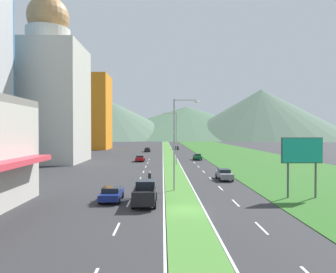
{
  "coord_description": "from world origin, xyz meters",
  "views": [
    {
      "loc": [
        -1.88,
        -26.17,
        6.81
      ],
      "look_at": [
        -0.59,
        45.27,
        5.66
      ],
      "focal_mm": 32.61,
      "sensor_mm": 36.0,
      "label": 1
    }
  ],
  "objects_px": {
    "street_lamp_near": "(177,139)",
    "billboard_roadside": "(302,154)",
    "motorcycle_rider": "(150,180)",
    "car_5": "(147,149)",
    "car_2": "(197,157)",
    "car_0": "(112,194)",
    "street_lamp_mid": "(175,135)",
    "car_4": "(140,158)",
    "pickup_truck_0": "(145,193)",
    "car_3": "(176,148)",
    "car_1": "(224,174)"
  },
  "relations": [
    {
      "from": "car_4",
      "to": "pickup_truck_0",
      "type": "height_order",
      "value": "pickup_truck_0"
    },
    {
      "from": "street_lamp_mid",
      "to": "car_0",
      "type": "bearing_deg",
      "value": -103.07
    },
    {
      "from": "car_3",
      "to": "car_5",
      "type": "bearing_deg",
      "value": -40.57
    },
    {
      "from": "car_4",
      "to": "car_3",
      "type": "bearing_deg",
      "value": -12.73
    },
    {
      "from": "car_0",
      "to": "pickup_truck_0",
      "type": "distance_m",
      "value": 3.55
    },
    {
      "from": "street_lamp_mid",
      "to": "car_3",
      "type": "relative_size",
      "value": 2.6
    },
    {
      "from": "car_0",
      "to": "pickup_truck_0",
      "type": "height_order",
      "value": "pickup_truck_0"
    },
    {
      "from": "street_lamp_near",
      "to": "billboard_roadside",
      "type": "bearing_deg",
      "value": -17.92
    },
    {
      "from": "car_2",
      "to": "street_lamp_near",
      "type": "bearing_deg",
      "value": -10.04
    },
    {
      "from": "street_lamp_mid",
      "to": "car_4",
      "type": "xyz_separation_m",
      "value": [
        -7.63,
        7.29,
        -5.37
      ]
    },
    {
      "from": "street_lamp_mid",
      "to": "car_5",
      "type": "bearing_deg",
      "value": 100.61
    },
    {
      "from": "car_2",
      "to": "billboard_roadside",
      "type": "bearing_deg",
      "value": 7.69
    },
    {
      "from": "motorcycle_rider",
      "to": "car_3",
      "type": "bearing_deg",
      "value": -5.0
    },
    {
      "from": "car_1",
      "to": "car_5",
      "type": "relative_size",
      "value": 0.98
    },
    {
      "from": "billboard_roadside",
      "to": "motorcycle_rider",
      "type": "distance_m",
      "value": 17.94
    },
    {
      "from": "car_0",
      "to": "street_lamp_mid",
      "type": "bearing_deg",
      "value": -13.07
    },
    {
      "from": "street_lamp_near",
      "to": "billboard_roadside",
      "type": "relative_size",
      "value": 1.7
    },
    {
      "from": "street_lamp_near",
      "to": "car_1",
      "type": "height_order",
      "value": "street_lamp_near"
    },
    {
      "from": "street_lamp_mid",
      "to": "car_3",
      "type": "xyz_separation_m",
      "value": [
        2.55,
        52.35,
        -5.37
      ]
    },
    {
      "from": "car_0",
      "to": "motorcycle_rider",
      "type": "relative_size",
      "value": 2.09
    },
    {
      "from": "car_4",
      "to": "pickup_truck_0",
      "type": "xyz_separation_m",
      "value": [
        3.47,
        -40.78,
        0.24
      ]
    },
    {
      "from": "billboard_roadside",
      "to": "car_2",
      "type": "distance_m",
      "value": 43.3
    },
    {
      "from": "street_lamp_near",
      "to": "car_5",
      "type": "xyz_separation_m",
      "value": [
        -6.7,
        67.96,
        -5.23
      ]
    },
    {
      "from": "street_lamp_mid",
      "to": "car_4",
      "type": "bearing_deg",
      "value": 136.32
    },
    {
      "from": "billboard_roadside",
      "to": "car_1",
      "type": "xyz_separation_m",
      "value": [
        -5.5,
        12.11,
        -3.8
      ]
    },
    {
      "from": "car_3",
      "to": "pickup_truck_0",
      "type": "relative_size",
      "value": 0.76
    },
    {
      "from": "car_0",
      "to": "car_4",
      "type": "bearing_deg",
      "value": 0.17
    },
    {
      "from": "street_lamp_near",
      "to": "car_1",
      "type": "distance_m",
      "value": 11.93
    },
    {
      "from": "car_0",
      "to": "street_lamp_near",
      "type": "bearing_deg",
      "value": -53.51
    },
    {
      "from": "billboard_roadside",
      "to": "car_0",
      "type": "height_order",
      "value": "billboard_roadside"
    },
    {
      "from": "billboard_roadside",
      "to": "car_0",
      "type": "bearing_deg",
      "value": -177.57
    },
    {
      "from": "street_lamp_near",
      "to": "car_5",
      "type": "height_order",
      "value": "street_lamp_near"
    },
    {
      "from": "pickup_truck_0",
      "to": "motorcycle_rider",
      "type": "xyz_separation_m",
      "value": [
        0.03,
        9.44,
        -0.24
      ]
    },
    {
      "from": "street_lamp_near",
      "to": "car_1",
      "type": "bearing_deg",
      "value": 48.45
    },
    {
      "from": "street_lamp_near",
      "to": "car_0",
      "type": "height_order",
      "value": "street_lamp_near"
    },
    {
      "from": "car_5",
      "to": "billboard_roadside",
      "type": "bearing_deg",
      "value": -164.99
    },
    {
      "from": "car_4",
      "to": "car_5",
      "type": "bearing_deg",
      "value": -0.07
    },
    {
      "from": "car_2",
      "to": "car_5",
      "type": "height_order",
      "value": "car_5"
    },
    {
      "from": "street_lamp_near",
      "to": "motorcycle_rider",
      "type": "height_order",
      "value": "street_lamp_near"
    },
    {
      "from": "car_3",
      "to": "motorcycle_rider",
      "type": "bearing_deg",
      "value": -5.0
    },
    {
      "from": "billboard_roadside",
      "to": "car_4",
      "type": "xyz_separation_m",
      "value": [
        -19.36,
        38.81,
        -3.83
      ]
    },
    {
      "from": "car_0",
      "to": "car_2",
      "type": "xyz_separation_m",
      "value": [
        13.46,
        43.56,
        0.03
      ]
    },
    {
      "from": "car_3",
      "to": "pickup_truck_0",
      "type": "height_order",
      "value": "pickup_truck_0"
    },
    {
      "from": "street_lamp_mid",
      "to": "pickup_truck_0",
      "type": "height_order",
      "value": "street_lamp_mid"
    },
    {
      "from": "billboard_roadside",
      "to": "car_0",
      "type": "distance_m",
      "value": 19.63
    },
    {
      "from": "street_lamp_near",
      "to": "car_4",
      "type": "distance_m",
      "value": 35.77
    },
    {
      "from": "car_2",
      "to": "street_lamp_mid",
      "type": "bearing_deg",
      "value": -27.96
    },
    {
      "from": "car_0",
      "to": "car_4",
      "type": "distance_m",
      "value": 39.63
    },
    {
      "from": "street_lamp_mid",
      "to": "car_5",
      "type": "relative_size",
      "value": 2.29
    },
    {
      "from": "street_lamp_mid",
      "to": "car_4",
      "type": "distance_m",
      "value": 11.84
    }
  ]
}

